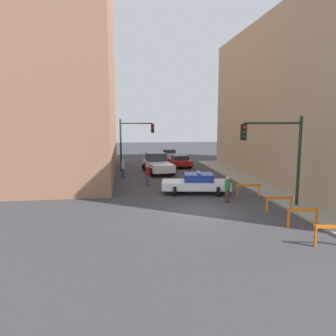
{
  "coord_description": "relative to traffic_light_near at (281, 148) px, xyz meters",
  "views": [
    {
      "loc": [
        -4.2,
        -17.41,
        5.05
      ],
      "look_at": [
        -0.93,
        6.22,
        1.6
      ],
      "focal_mm": 35.0,
      "sensor_mm": 36.0,
      "label": 1
    }
  ],
  "objects": [
    {
      "name": "traffic_light_near",
      "position": [
        0.0,
        0.0,
        0.0
      ],
      "size": [
        3.64,
        0.35,
        5.2
      ],
      "color": "black",
      "rests_on": "sidewalk_right"
    },
    {
      "name": "sidewalk_right",
      "position": [
        1.47,
        -0.18,
        -3.47
      ],
      "size": [
        2.4,
        44.0,
        0.12
      ],
      "color": "gray",
      "rests_on": "ground_plane"
    },
    {
      "name": "parked_car_near",
      "position": [
        -2.74,
        17.78,
        -2.86
      ],
      "size": [
        2.51,
        4.44,
        1.31
      ],
      "rotation": [
        0.0,
        0.0,
        0.09
      ],
      "color": "maroon",
      "rests_on": "ground_plane"
    },
    {
      "name": "pedestrian_sidewalk",
      "position": [
        -2.55,
        1.59,
        -2.67
      ],
      "size": [
        0.47,
        0.47,
        1.66
      ],
      "rotation": [
        0.0,
        0.0,
        2.72
      ],
      "color": "#382D23",
      "rests_on": "ground_plane"
    },
    {
      "name": "pedestrian_corner",
      "position": [
        -8.96,
        11.72,
        -2.67
      ],
      "size": [
        0.39,
        0.39,
        1.66
      ],
      "rotation": [
        0.0,
        0.0,
        6.21
      ],
      "color": "#474C66",
      "rests_on": "ground_plane"
    },
    {
      "name": "parked_car_mid",
      "position": [
        -2.86,
        25.34,
        -2.86
      ],
      "size": [
        2.4,
        4.37,
        1.31
      ],
      "rotation": [
        0.0,
        0.0,
        -0.04
      ],
      "color": "silver",
      "rests_on": "ground_plane"
    },
    {
      "name": "barrier_corner",
      "position": [
        -0.74,
        2.74,
        -2.91
      ],
      "size": [
        1.59,
        0.33,
        0.9
      ],
      "rotation": [
        0.0,
        0.0,
        -0.12
      ],
      "color": "orange",
      "rests_on": "ground_plane"
    },
    {
      "name": "barrier_mid",
      "position": [
        -0.43,
        -3.41,
        -2.91
      ],
      "size": [
        1.6,
        0.17,
        0.9
      ],
      "rotation": [
        0.0,
        0.0,
        -0.0
      ],
      "color": "orange",
      "rests_on": "ground_plane"
    },
    {
      "name": "pedestrian_crossing",
      "position": [
        -7.05,
        7.64,
        -2.67
      ],
      "size": [
        0.49,
        0.49,
        1.66
      ],
      "rotation": [
        0.0,
        0.0,
        3.66
      ],
      "color": "#474C66",
      "rests_on": "ground_plane"
    },
    {
      "name": "barrier_back",
      "position": [
        -0.38,
        -0.93,
        -2.91
      ],
      "size": [
        1.6,
        0.18,
        0.9
      ],
      "rotation": [
        0.0,
        0.0,
        -0.02
      ],
      "color": "orange",
      "rests_on": "ground_plane"
    },
    {
      "name": "traffic_light_far",
      "position": [
        -8.03,
        15.42,
        -0.13
      ],
      "size": [
        3.44,
        0.35,
        5.2
      ],
      "color": "black",
      "rests_on": "ground_plane"
    },
    {
      "name": "white_truck",
      "position": [
        -5.6,
        13.82,
        -2.62
      ],
      "size": [
        3.03,
        5.59,
        1.9
      ],
      "rotation": [
        0.0,
        0.0,
        0.11
      ],
      "color": "silver",
      "rests_on": "ground_plane"
    },
    {
      "name": "building_corner_left",
      "position": [
        -16.73,
        13.82,
        8.66
      ],
      "size": [
        14.0,
        20.0,
        24.39
      ],
      "color": "#93664C",
      "rests_on": "ground_plane"
    },
    {
      "name": "ground_plane",
      "position": [
        -4.73,
        -0.18,
        -3.53
      ],
      "size": [
        120.0,
        120.0,
        0.0
      ],
      "primitive_type": "plane",
      "color": "#38383D"
    },
    {
      "name": "police_car",
      "position": [
        -3.88,
        4.43,
        -2.81
      ],
      "size": [
        4.93,
        2.82,
        1.52
      ],
      "rotation": [
        0.0,
        0.0,
        1.41
      ],
      "color": "white",
      "rests_on": "ground_plane"
    },
    {
      "name": "barrier_front",
      "position": [
        -0.57,
        -5.96,
        -2.91
      ],
      "size": [
        1.58,
        0.44,
        0.9
      ],
      "rotation": [
        0.0,
        0.0,
        -0.19
      ],
      "color": "orange",
      "rests_on": "ground_plane"
    }
  ]
}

